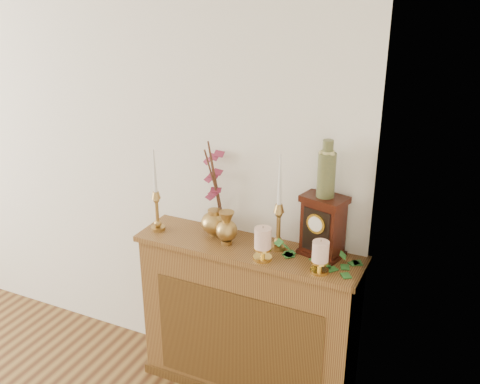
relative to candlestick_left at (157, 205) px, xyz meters
The scene contains 10 objects.
console_shelf 0.84m from the candlestick_left, ahead, with size 1.24×0.34×0.93m.
candlestick_left is the anchor object (origin of this frame).
candlestick_center 0.70m from the candlestick_left, ahead, with size 0.09×0.09×0.52m.
bud_vase 0.43m from the candlestick_left, ahead, with size 0.12×0.12×0.19m.
ginger_jar 0.34m from the candlestick_left, 22.62° to the left, with size 0.23×0.24×0.55m.
pillar_candle_left 0.67m from the candlestick_left, ahead, with size 0.10×0.10×0.19m.
pillar_candle_right 0.97m from the candlestick_left, ahead, with size 0.09×0.09×0.18m.
ivy_garland 0.93m from the candlestick_left, ahead, with size 0.46×0.19×0.09m.
mantel_clock 0.92m from the candlestick_left, ahead, with size 0.25×0.20×0.32m.
ceramic_vase 0.97m from the candlestick_left, ahead, with size 0.09×0.09×0.29m.
Camera 1 is at (2.49, -0.30, 2.33)m, focal length 42.00 mm.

